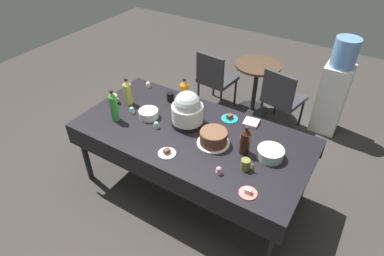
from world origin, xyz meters
name	(u,v)px	position (x,y,z in m)	size (l,w,h in m)	color
ground	(192,187)	(0.00, 0.00, 0.00)	(9.00, 9.00, 0.00)	#383330
potluck_table	(192,137)	(0.00, 0.00, 0.69)	(2.20, 1.10, 0.75)	black
frosted_layer_cake	(213,138)	(0.25, -0.04, 0.81)	(0.30, 0.30, 0.13)	silver
slow_cooker	(187,110)	(-0.11, 0.09, 0.91)	(0.31, 0.31, 0.35)	black
glass_salad_bowl	(270,153)	(0.74, 0.06, 0.79)	(0.23, 0.23, 0.09)	#B2C6BC
ceramic_snack_bowl	(149,114)	(-0.49, -0.02, 0.79)	(0.19, 0.19, 0.08)	silver
dessert_plate_teal	(230,118)	(0.20, 0.38, 0.76)	(0.17, 0.17, 0.05)	teal
dessert_plate_white	(167,153)	(-0.02, -0.37, 0.76)	(0.16, 0.16, 0.05)	white
dessert_plate_coral	(248,192)	(0.75, -0.41, 0.76)	(0.14, 0.14, 0.05)	#E07266
cupcake_mint	(156,125)	(-0.32, -0.12, 0.78)	(0.05, 0.05, 0.07)	beige
cupcake_rose	(148,85)	(-0.86, 0.44, 0.78)	(0.05, 0.05, 0.07)	beige
cupcake_berry	(132,110)	(-0.68, -0.05, 0.78)	(0.05, 0.05, 0.07)	beige
cupcake_vanilla	(219,171)	(0.47, -0.34, 0.78)	(0.05, 0.05, 0.07)	beige
soda_bottle_cola	(245,141)	(0.53, 0.00, 0.88)	(0.09, 0.09, 0.28)	#33190F
soda_bottle_orange_juice	(184,93)	(-0.30, 0.34, 0.90)	(0.08, 0.08, 0.32)	orange
soda_bottle_lime_soda	(114,106)	(-0.74, -0.22, 0.90)	(0.08, 0.08, 0.33)	green
soda_bottle_ginger_ale	(128,92)	(-0.83, 0.07, 0.89)	(0.08, 0.08, 0.29)	gold
coffee_mug_tan	(114,99)	(-0.97, 0.00, 0.79)	(0.13, 0.09, 0.08)	tan
coffee_mug_black	(171,97)	(-0.48, 0.34, 0.80)	(0.12, 0.07, 0.10)	black
coffee_mug_olive	(246,165)	(0.62, -0.18, 0.80)	(0.12, 0.08, 0.10)	olive
paper_napkin_stack	(251,122)	(0.41, 0.42, 0.76)	(0.14, 0.14, 0.02)	pink
maroon_chair_left	(215,77)	(-0.56, 1.48, 0.49)	(0.48, 0.48, 0.85)	#333338
maroon_chair_right	(282,96)	(0.39, 1.48, 0.49)	(0.52, 0.52, 0.85)	#333338
round_cafe_table	(256,79)	(-0.05, 1.70, 0.50)	(0.60, 0.60, 0.72)	#473323
water_cooler	(334,89)	(0.91, 1.81, 0.59)	(0.32, 0.32, 1.24)	silver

